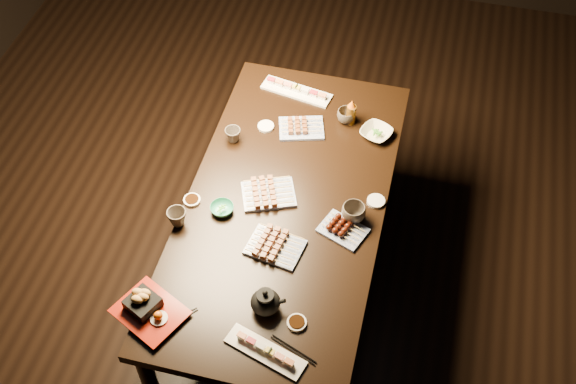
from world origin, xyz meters
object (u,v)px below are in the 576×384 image
(edamame_bowl_green, at_px, (222,209))
(teacup_mid_right, at_px, (353,213))
(yakitori_plate_right, at_px, (275,244))
(yakitori_plate_left, at_px, (301,125))
(dining_table, at_px, (286,250))
(yakitori_plate_center, at_px, (269,191))
(teacup_far_right, at_px, (346,116))
(tempura_tray, at_px, (149,308))
(condiment_bottle, at_px, (351,112))
(teapot, at_px, (265,300))
(teacup_far_left, at_px, (233,135))
(sushi_platter_near, at_px, (265,350))
(sushi_platter_far, at_px, (297,89))
(teacup_near_left, at_px, (177,218))
(edamame_bowl_cream, at_px, (376,133))

(edamame_bowl_green, relative_size, teacup_mid_right, 0.99)
(yakitori_plate_right, distance_m, yakitori_plate_left, 0.73)
(dining_table, height_order, teacup_mid_right, teacup_mid_right)
(yakitori_plate_center, relative_size, teacup_far_right, 2.65)
(teacup_mid_right, bearing_deg, yakitori_plate_right, -141.17)
(yakitori_plate_center, height_order, teacup_far_right, teacup_far_right)
(tempura_tray, bearing_deg, condiment_bottle, 91.25)
(dining_table, bearing_deg, yakitori_plate_center, 174.63)
(tempura_tray, xyz_separation_m, condiment_bottle, (0.58, 1.27, 0.02))
(tempura_tray, bearing_deg, teapot, 43.11)
(yakitori_plate_right, distance_m, edamame_bowl_green, 0.32)
(teacup_mid_right, relative_size, condiment_bottle, 0.73)
(yakitori_plate_center, height_order, edamame_bowl_green, yakitori_plate_center)
(yakitori_plate_left, height_order, edamame_bowl_green, yakitori_plate_left)
(teacup_far_left, xyz_separation_m, teapot, (0.40, -0.88, 0.02))
(sushi_platter_near, bearing_deg, teacup_far_right, 104.53)
(dining_table, height_order, sushi_platter_far, sushi_platter_far)
(yakitori_plate_left, xyz_separation_m, teacup_near_left, (-0.40, -0.70, 0.01))
(edamame_bowl_cream, bearing_deg, yakitori_plate_right, -111.96)
(sushi_platter_near, xyz_separation_m, teapot, (-0.05, 0.19, 0.04))
(teacup_near_left, xyz_separation_m, teapot, (0.49, -0.33, 0.02))
(yakitori_plate_left, bearing_deg, teacup_far_left, -169.75)
(yakitori_plate_right, distance_m, teacup_far_right, 0.86)
(dining_table, relative_size, yakitori_plate_right, 7.64)
(teacup_near_left, height_order, teapot, teapot)
(teacup_near_left, relative_size, condiment_bottle, 0.59)
(teacup_far_left, height_order, condiment_bottle, condiment_bottle)
(dining_table, distance_m, yakitori_plate_right, 0.48)
(teacup_mid_right, bearing_deg, teacup_far_right, 103.94)
(yakitori_plate_center, relative_size, yakitori_plate_left, 1.09)
(tempura_tray, bearing_deg, edamame_bowl_cream, 85.07)
(teapot, bearing_deg, yakitori_plate_left, 84.24)
(edamame_bowl_cream, distance_m, teacup_mid_right, 0.54)
(teacup_far_right, bearing_deg, teacup_near_left, -126.64)
(sushi_platter_far, distance_m, tempura_tray, 1.45)
(sushi_platter_near, relative_size, teacup_far_left, 4.25)
(edamame_bowl_green, height_order, teapot, teapot)
(sushi_platter_near, bearing_deg, edamame_bowl_green, 137.68)
(sushi_platter_far, distance_m, teacup_near_left, 1.01)
(tempura_tray, distance_m, teapot, 0.47)
(sushi_platter_near, height_order, teacup_far_right, teacup_far_right)
(sushi_platter_far, relative_size, teacup_mid_right, 3.45)
(dining_table, xyz_separation_m, teapot, (0.05, -0.55, 0.44))
(sushi_platter_far, xyz_separation_m, yakitori_plate_center, (0.04, -0.71, 0.01))
(edamame_bowl_green, height_order, condiment_bottle, condiment_bottle)
(sushi_platter_near, xyz_separation_m, teacup_mid_right, (0.21, 0.73, 0.02))
(yakitori_plate_right, bearing_deg, dining_table, 103.64)
(teacup_near_left, bearing_deg, teacup_mid_right, 15.63)
(yakitori_plate_center, height_order, condiment_bottle, condiment_bottle)
(edamame_bowl_cream, distance_m, teacup_near_left, 1.07)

